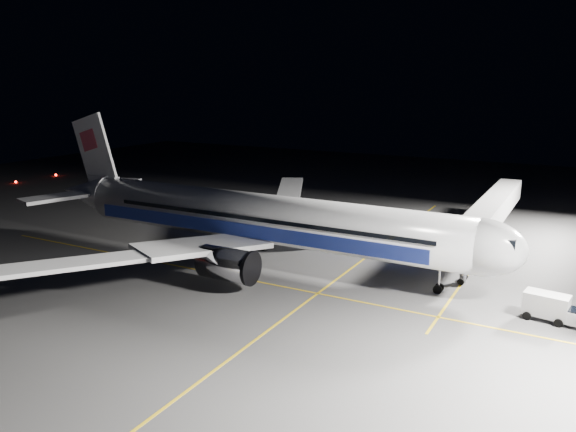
{
  "coord_description": "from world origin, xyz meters",
  "views": [
    {
      "loc": [
        32.59,
        -53.52,
        20.65
      ],
      "look_at": [
        3.51,
        -0.3,
        6.0
      ],
      "focal_mm": 35.0,
      "sensor_mm": 36.0,
      "label": 1
    }
  ],
  "objects_px": {
    "jet_bridge": "(489,213)",
    "safety_cone_c": "(297,230)",
    "safety_cone_a": "(256,246)",
    "airliner": "(255,218)",
    "service_truck": "(552,307)",
    "safety_cone_b": "(283,227)",
    "baggage_tug": "(306,222)"
  },
  "relations": [
    {
      "from": "jet_bridge",
      "to": "airliner",
      "type": "bearing_deg",
      "value": -141.96
    },
    {
      "from": "jet_bridge",
      "to": "service_truck",
      "type": "height_order",
      "value": "jet_bridge"
    },
    {
      "from": "safety_cone_b",
      "to": "jet_bridge",
      "type": "bearing_deg",
      "value": 8.53
    },
    {
      "from": "service_truck",
      "to": "safety_cone_c",
      "type": "relative_size",
      "value": 9.17
    },
    {
      "from": "airliner",
      "to": "safety_cone_a",
      "type": "height_order",
      "value": "airliner"
    },
    {
      "from": "safety_cone_a",
      "to": "service_truck",
      "type": "bearing_deg",
      "value": -10.01
    },
    {
      "from": "baggage_tug",
      "to": "jet_bridge",
      "type": "bearing_deg",
      "value": -10.67
    },
    {
      "from": "jet_bridge",
      "to": "safety_cone_c",
      "type": "xyz_separation_m",
      "value": [
        -24.81,
        -4.06,
        -4.31
      ]
    },
    {
      "from": "service_truck",
      "to": "safety_cone_c",
      "type": "xyz_separation_m",
      "value": [
        -33.69,
        16.06,
        -1.04
      ]
    },
    {
      "from": "service_truck",
      "to": "baggage_tug",
      "type": "distance_m",
      "value": 38.14
    },
    {
      "from": "jet_bridge",
      "to": "safety_cone_c",
      "type": "bearing_deg",
      "value": -170.71
    },
    {
      "from": "jet_bridge",
      "to": "baggage_tug",
      "type": "height_order",
      "value": "jet_bridge"
    },
    {
      "from": "airliner",
      "to": "jet_bridge",
      "type": "xyz_separation_m",
      "value": [
        23.08,
        18.06,
        -0.58
      ]
    },
    {
      "from": "service_truck",
      "to": "baggage_tug",
      "type": "relative_size",
      "value": 1.64
    },
    {
      "from": "safety_cone_a",
      "to": "safety_cone_c",
      "type": "relative_size",
      "value": 1.19
    },
    {
      "from": "airliner",
      "to": "baggage_tug",
      "type": "relative_size",
      "value": 20.14
    },
    {
      "from": "safety_cone_c",
      "to": "jet_bridge",
      "type": "bearing_deg",
      "value": 9.29
    },
    {
      "from": "safety_cone_a",
      "to": "airliner",
      "type": "bearing_deg",
      "value": -59.32
    },
    {
      "from": "jet_bridge",
      "to": "safety_cone_c",
      "type": "height_order",
      "value": "jet_bridge"
    },
    {
      "from": "airliner",
      "to": "jet_bridge",
      "type": "bearing_deg",
      "value": 38.04
    },
    {
      "from": "jet_bridge",
      "to": "safety_cone_b",
      "type": "xyz_separation_m",
      "value": [
        -27.05,
        -4.06,
        -4.25
      ]
    },
    {
      "from": "safety_cone_b",
      "to": "safety_cone_c",
      "type": "relative_size",
      "value": 1.22
    },
    {
      "from": "airliner",
      "to": "safety_cone_c",
      "type": "distance_m",
      "value": 14.93
    },
    {
      "from": "baggage_tug",
      "to": "safety_cone_c",
      "type": "distance_m",
      "value": 2.3
    },
    {
      "from": "service_truck",
      "to": "safety_cone_b",
      "type": "height_order",
      "value": "service_truck"
    },
    {
      "from": "baggage_tug",
      "to": "safety_cone_a",
      "type": "xyz_separation_m",
      "value": [
        -0.86,
        -12.21,
        -0.55
      ]
    },
    {
      "from": "jet_bridge",
      "to": "safety_cone_a",
      "type": "height_order",
      "value": "jet_bridge"
    },
    {
      "from": "baggage_tug",
      "to": "safety_cone_b",
      "type": "xyz_separation_m",
      "value": [
        -2.46,
        -2.21,
        -0.54
      ]
    },
    {
      "from": "safety_cone_a",
      "to": "safety_cone_b",
      "type": "distance_m",
      "value": 10.13
    },
    {
      "from": "safety_cone_b",
      "to": "safety_cone_c",
      "type": "xyz_separation_m",
      "value": [
        2.24,
        0.0,
        -0.06
      ]
    },
    {
      "from": "service_truck",
      "to": "safety_cone_b",
      "type": "bearing_deg",
      "value": 163.7
    },
    {
      "from": "safety_cone_a",
      "to": "safety_cone_c",
      "type": "xyz_separation_m",
      "value": [
        0.64,
        10.0,
        -0.05
      ]
    }
  ]
}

